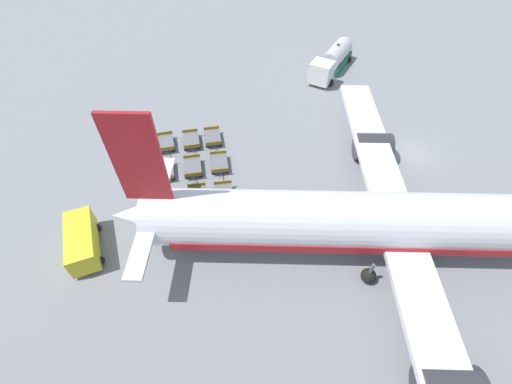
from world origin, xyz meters
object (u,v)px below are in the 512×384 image
at_px(baggage_dolly_row_mid_a_col_b, 193,167).
at_px(airplane, 416,223).
at_px(baggage_dolly_row_mid_b_col_a, 213,138).
at_px(baggage_dolly_row_mid_b_col_b, 219,163).
at_px(baggage_dolly_row_near_col_a, 166,143).
at_px(baggage_dolly_row_mid_a_col_c, 198,197).
at_px(fuel_tanker_primary, 333,61).
at_px(baggage_dolly_row_near_col_b, 165,170).
at_px(baggage_dolly_row_mid_a_col_a, 191,140).
at_px(service_van, 82,241).
at_px(baggage_dolly_row_near_col_c, 169,203).
at_px(baggage_dolly_row_mid_b_col_c, 224,195).

bearing_deg(baggage_dolly_row_mid_a_col_b, airplane, 59.37).
bearing_deg(airplane, baggage_dolly_row_mid_b_col_a, -133.67).
bearing_deg(baggage_dolly_row_mid_b_col_b, baggage_dolly_row_near_col_a, -123.02).
distance_m(baggage_dolly_row_mid_a_col_c, baggage_dolly_row_mid_b_col_a, 8.12).
bearing_deg(fuel_tanker_primary, baggage_dolly_row_near_col_b, -48.33).
relative_size(airplane, baggage_dolly_row_mid_a_col_a, 13.37).
relative_size(service_van, baggage_dolly_row_near_col_a, 1.59).
bearing_deg(baggage_dolly_row_near_col_c, baggage_dolly_row_mid_b_col_b, 136.33).
relative_size(airplane, baggage_dolly_row_mid_b_col_a, 13.42).
bearing_deg(baggage_dolly_row_near_col_c, baggage_dolly_row_mid_a_col_c, 99.84).
height_order(fuel_tanker_primary, baggage_dolly_row_near_col_a, fuel_tanker_primary).
xyz_separation_m(airplane, baggage_dolly_row_mid_a_col_c, (-5.99, -15.99, -2.44)).
bearing_deg(baggage_dolly_row_mid_a_col_a, baggage_dolly_row_mid_a_col_b, 4.40).
height_order(baggage_dolly_row_mid_a_col_a, baggage_dolly_row_mid_b_col_c, same).
distance_m(service_van, baggage_dolly_row_near_col_a, 12.85).
bearing_deg(baggage_dolly_row_mid_a_col_b, baggage_dolly_row_near_col_c, -23.91).
relative_size(baggage_dolly_row_near_col_c, baggage_dolly_row_mid_a_col_b, 1.00).
distance_m(baggage_dolly_row_near_col_c, baggage_dolly_row_mid_b_col_a, 9.23).
relative_size(fuel_tanker_primary, baggage_dolly_row_mid_b_col_b, 2.82).
bearing_deg(baggage_dolly_row_mid_a_col_a, baggage_dolly_row_near_col_c, -10.89).
bearing_deg(airplane, baggage_dolly_row_near_col_b, -116.73).
bearing_deg(baggage_dolly_row_mid_a_col_b, baggage_dolly_row_mid_b_col_c, 37.15).
bearing_deg(baggage_dolly_row_mid_a_col_b, service_van, -44.16).
height_order(service_van, baggage_dolly_row_mid_a_col_c, service_van).
bearing_deg(fuel_tanker_primary, baggage_dolly_row_mid_a_col_c, -38.25).
distance_m(baggage_dolly_row_near_col_b, baggage_dolly_row_mid_b_col_a, 6.22).
bearing_deg(baggage_dolly_row_mid_a_col_a, baggage_dolly_row_mid_b_col_a, 97.00).
relative_size(baggage_dolly_row_near_col_c, baggage_dolly_row_mid_a_col_a, 0.99).
height_order(baggage_dolly_row_near_col_a, baggage_dolly_row_mid_a_col_a, same).
bearing_deg(baggage_dolly_row_mid_b_col_a, baggage_dolly_row_near_col_a, -84.64).
height_order(airplane, fuel_tanker_primary, airplane).
distance_m(baggage_dolly_row_near_col_b, baggage_dolly_row_mid_b_col_c, 6.39).
bearing_deg(baggage_dolly_row_mid_a_col_c, baggage_dolly_row_near_col_b, -139.48).
xyz_separation_m(baggage_dolly_row_near_col_c, baggage_dolly_row_mid_a_col_b, (-4.23, 1.88, 0.00)).
relative_size(baggage_dolly_row_mid_a_col_c, baggage_dolly_row_mid_b_col_b, 1.01).
bearing_deg(airplane, baggage_dolly_row_mid_b_col_c, -113.90).
distance_m(airplane, baggage_dolly_row_mid_b_col_a, 20.44).
xyz_separation_m(baggage_dolly_row_near_col_c, baggage_dolly_row_mid_b_col_b, (-4.56, 4.35, 0.00)).
bearing_deg(baggage_dolly_row_near_col_c, airplane, 73.18).
xyz_separation_m(service_van, baggage_dolly_row_mid_a_col_a, (-11.99, 7.51, -0.69)).
bearing_deg(baggage_dolly_row_near_col_c, baggage_dolly_row_mid_a_col_b, 156.09).
distance_m(baggage_dolly_row_near_col_a, baggage_dolly_row_mid_b_col_a, 4.71).
xyz_separation_m(fuel_tanker_primary, baggage_dolly_row_mid_b_col_c, (21.23, -14.56, -0.84)).
bearing_deg(service_van, airplane, 85.88).
xyz_separation_m(baggage_dolly_row_mid_b_col_a, baggage_dolly_row_mid_b_col_c, (7.92, 0.94, 0.00)).
distance_m(airplane, baggage_dolly_row_near_col_a, 23.77).
bearing_deg(baggage_dolly_row_mid_a_col_a, baggage_dolly_row_near_col_b, -28.24).
relative_size(baggage_dolly_row_near_col_b, baggage_dolly_row_mid_b_col_b, 1.01).
xyz_separation_m(airplane, baggage_dolly_row_mid_a_col_a, (-13.74, -16.85, -2.44)).
relative_size(fuel_tanker_primary, baggage_dolly_row_near_col_c, 2.81).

